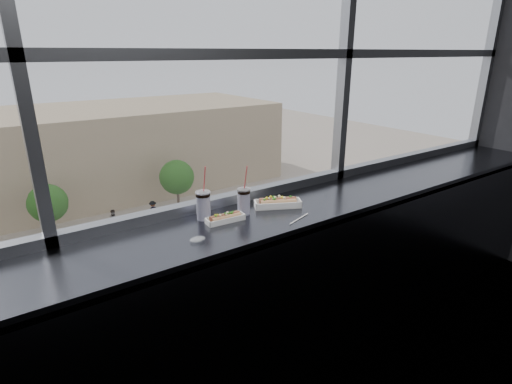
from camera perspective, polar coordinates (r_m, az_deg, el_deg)
wall_back_lower at (r=2.78m, az=-4.23°, el=-12.34°), size 6.00×0.00×6.00m
counter at (r=2.33m, az=-1.09°, el=-4.42°), size 6.00×0.55×0.06m
counter_fascia at (r=2.42m, az=2.50°, el=-17.81°), size 6.00×0.04×1.04m
hotdog_tray_left at (r=2.27m, az=-4.41°, el=-3.70°), size 0.23×0.09×0.06m
hotdog_tray_right at (r=2.48m, az=3.13°, el=-1.52°), size 0.30×0.21×0.07m
soda_cup_left at (r=2.30m, az=-7.54°, el=-1.69°), size 0.09×0.09×0.32m
soda_cup_right at (r=2.35m, az=-1.75°, el=-1.15°), size 0.08×0.08×0.30m
loose_straw at (r=2.32m, az=6.18°, el=-3.81°), size 0.19×0.07×0.01m
wrapper at (r=2.07m, az=-8.34°, el=-6.68°), size 0.09×0.06×0.02m
plaza_ground at (r=47.39m, az=-31.74°, el=0.48°), size 120.00×120.00×0.00m
street_asphalt at (r=25.62m, az=-27.68°, el=-13.54°), size 80.00×10.00×0.06m
far_sidewalk at (r=32.77m, az=-29.69°, el=-6.70°), size 80.00×6.00×0.04m
far_building at (r=41.08m, az=-32.14°, el=3.72°), size 50.00×14.00×8.00m
car_near_c at (r=21.70m, az=-31.84°, el=-17.57°), size 3.05×5.86×1.87m
car_near_e at (r=27.47m, az=7.81°, el=-6.31°), size 3.21×6.88×2.24m
car_far_c at (r=32.24m, az=-4.84°, el=-2.53°), size 2.53×5.78×1.91m
car_near_d at (r=23.70m, az=-5.82°, el=-11.03°), size 2.66×6.03×1.99m
pedestrian_c at (r=32.19m, az=-19.61°, el=-3.56°), size 0.92×0.69×2.07m
pedestrian_d at (r=33.47m, az=-14.51°, el=-2.29°), size 0.85×0.64×1.92m
tree_center at (r=31.84m, az=-27.60°, el=-1.43°), size 2.73×2.73×4.27m
tree_right at (r=34.10m, az=-11.25°, el=2.09°), size 2.91×2.91×4.55m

